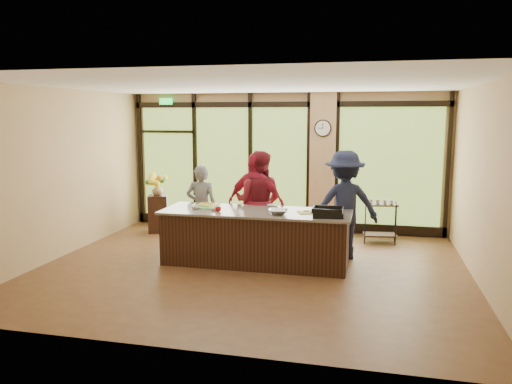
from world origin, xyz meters
The scene contains 25 objects.
floor centered at (0.00, 0.00, 0.00)m, with size 7.00×7.00×0.00m, color #54331D.
ceiling centered at (0.00, 0.00, 3.00)m, with size 7.00×7.00×0.00m, color silver.
back_wall centered at (0.00, 3.00, 1.50)m, with size 7.00×7.00×0.00m, color tan.
left_wall centered at (-3.50, 0.00, 1.50)m, with size 6.00×6.00×0.00m, color tan.
right_wall centered at (3.50, 0.00, 1.50)m, with size 6.00×6.00×0.00m, color tan.
window_wall centered at (0.16, 2.95, 1.39)m, with size 6.90×0.12×3.00m.
island_base centered at (0.00, 0.30, 0.44)m, with size 3.10×1.00×0.88m, color black.
countertop centered at (0.00, 0.30, 0.90)m, with size 3.20×1.10×0.04m, color gray.
wall_clock centered at (0.85, 2.87, 2.25)m, with size 0.36×0.04×0.36m.
cook_left centered at (-1.24, 1.05, 0.80)m, with size 0.58×0.38×1.60m, color slate.
cook_midleft centered at (-0.14, 1.09, 0.94)m, with size 0.91×0.71×1.88m, color maroon.
cook_midright centered at (-0.17, 1.01, 0.92)m, with size 1.08×0.45×1.85m, color #A51931.
cook_right centered at (1.44, 1.01, 0.96)m, with size 1.24×0.71×1.91m, color #181D35.
roasting_pan centered at (1.23, 0.07, 0.96)m, with size 0.47×0.37×0.08m, color black.
mixing_bowl centered at (0.43, 0.09, 0.96)m, with size 0.33×0.33×0.08m, color silver.
cutting_board_left centered at (-0.87, 0.37, 0.93)m, with size 0.36×0.27×0.01m, color green.
cutting_board_center centered at (-0.97, 0.68, 0.93)m, with size 0.37×0.28×0.01m, color gold.
cutting_board_right centered at (0.90, 0.34, 0.93)m, with size 0.36×0.27×0.01m, color gold.
prep_bowl_near centered at (-1.05, 0.22, 0.95)m, with size 0.16×0.16×0.05m, color silver.
prep_bowl_mid centered at (-0.70, 0.19, 0.94)m, with size 0.14×0.14×0.04m, color silver.
prep_bowl_far centered at (0.16, 0.77, 0.94)m, with size 0.13×0.13×0.03m, color silver.
red_ramekin centered at (-0.60, 0.10, 0.96)m, with size 0.10×0.10×0.08m, color #A81013.
flower_stand centered at (-2.60, 2.09, 0.40)m, with size 0.40×0.40×0.81m, color black.
flower_vase centered at (-2.60, 2.09, 0.93)m, with size 0.24×0.24×0.25m, color #9C7E55.
bar_cart centered at (2.09, 2.24, 0.52)m, with size 0.69×0.46×0.87m.
Camera 1 is at (1.90, -7.77, 2.51)m, focal length 35.00 mm.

